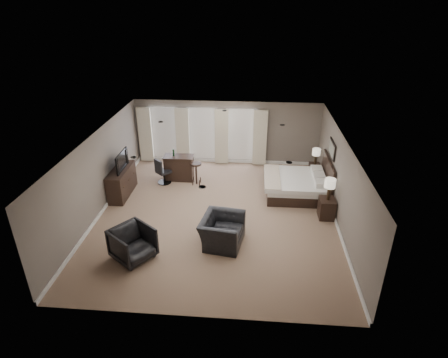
# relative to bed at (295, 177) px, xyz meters

# --- Properties ---
(room) EXTENTS (7.60, 8.60, 2.64)m
(room) POSITION_rel_bed_xyz_m (-2.58, -1.62, 0.62)
(room) COLOR #846854
(room) RESTS_ON ground
(window_bay) EXTENTS (5.25, 0.20, 2.30)m
(window_bay) POSITION_rel_bed_xyz_m (-3.58, 2.49, 0.52)
(window_bay) COLOR silver
(window_bay) RESTS_ON room
(bed) EXTENTS (2.13, 2.03, 1.35)m
(bed) POSITION_rel_bed_xyz_m (0.00, 0.00, 0.00)
(bed) COLOR silver
(bed) RESTS_ON ground
(nightstand_near) EXTENTS (0.48, 0.59, 0.64)m
(nightstand_near) POSITION_rel_bed_xyz_m (0.89, -1.45, -0.36)
(nightstand_near) COLOR black
(nightstand_near) RESTS_ON ground
(nightstand_far) EXTENTS (0.41, 0.50, 0.55)m
(nightstand_far) POSITION_rel_bed_xyz_m (0.89, 1.45, -0.40)
(nightstand_far) COLOR black
(nightstand_far) RESTS_ON ground
(lamp_near) EXTENTS (0.34, 0.34, 0.70)m
(lamp_near) POSITION_rel_bed_xyz_m (0.89, -1.45, 0.31)
(lamp_near) COLOR beige
(lamp_near) RESTS_ON nightstand_near
(lamp_far) EXTENTS (0.31, 0.31, 0.63)m
(lamp_far) POSITION_rel_bed_xyz_m (0.89, 1.45, 0.18)
(lamp_far) COLOR beige
(lamp_far) RESTS_ON nightstand_far
(wall_art) EXTENTS (0.04, 0.96, 0.56)m
(wall_art) POSITION_rel_bed_xyz_m (1.12, -0.00, 1.07)
(wall_art) COLOR slate
(wall_art) RESTS_ON room
(dresser) EXTENTS (0.54, 1.68, 0.97)m
(dresser) POSITION_rel_bed_xyz_m (-6.03, -0.51, -0.19)
(dresser) COLOR black
(dresser) RESTS_ON ground
(tv) EXTENTS (0.64, 1.10, 0.14)m
(tv) POSITION_rel_bed_xyz_m (-6.03, -0.51, 0.37)
(tv) COLOR black
(tv) RESTS_ON dresser
(armchair_near) EXTENTS (1.02, 1.39, 1.11)m
(armchair_near) POSITION_rel_bed_xyz_m (-2.28, -3.11, -0.12)
(armchair_near) COLOR black
(armchair_near) RESTS_ON ground
(armchair_far) EXTENTS (1.32, 1.33, 1.00)m
(armchair_far) POSITION_rel_bed_xyz_m (-4.58, -3.96, -0.18)
(armchair_far) COLOR black
(armchair_far) RESTS_ON ground
(bar_counter) EXTENTS (1.11, 0.58, 0.97)m
(bar_counter) POSITION_rel_bed_xyz_m (-4.26, 0.84, -0.19)
(bar_counter) COLOR black
(bar_counter) RESTS_ON ground
(bar_stool_left) EXTENTS (0.47, 0.47, 0.82)m
(bar_stool_left) POSITION_rel_bed_xyz_m (-4.20, 1.07, -0.27)
(bar_stool_left) COLOR black
(bar_stool_left) RESTS_ON ground
(bar_stool_right) EXTENTS (0.53, 0.53, 0.85)m
(bar_stool_right) POSITION_rel_bed_xyz_m (-3.55, 0.50, -0.25)
(bar_stool_right) COLOR black
(bar_stool_right) RESTS_ON ground
(desk_chair) EXTENTS (0.71, 0.71, 0.99)m
(desk_chair) POSITION_rel_bed_xyz_m (-4.77, 0.49, -0.18)
(desk_chair) COLOR black
(desk_chair) RESTS_ON ground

